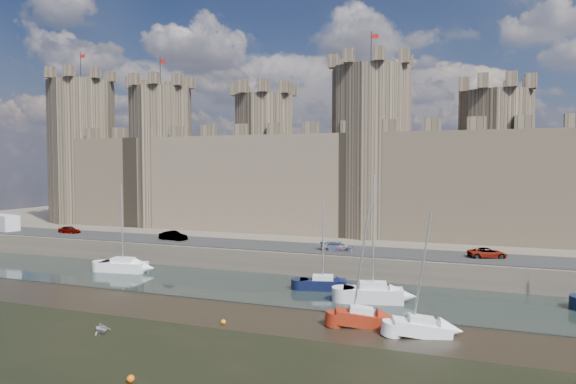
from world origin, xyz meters
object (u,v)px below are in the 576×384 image
object	(u,v)px
car_2	(337,246)
van	(4,223)
car_0	(69,230)
car_1	(173,236)
sailboat_2	(373,293)
sailboat_4	(361,317)
sailboat_0	(123,265)
sailboat_1	(323,283)
car_3	(487,253)
sailboat_5	(422,327)

from	to	relation	value
car_2	van	distance (m)	50.95
car_0	car_1	size ratio (longest dim) A/B	0.87
car_1	van	distance (m)	29.07
sailboat_2	sailboat_4	xyz separation A→B (m)	(0.44, -6.82, -0.18)
sailboat_0	sailboat_2	bearing A→B (deg)	-13.90
sailboat_2	sailboat_4	world-z (taller)	sailboat_2
car_0	sailboat_1	size ratio (longest dim) A/B	0.36
car_0	van	distance (m)	11.51
van	sailboat_2	size ratio (longest dim) A/B	0.48
sailboat_1	sailboat_0	bearing A→B (deg)	165.01
car_0	sailboat_0	world-z (taller)	sailboat_0
van	sailboat_4	bearing A→B (deg)	-2.56
car_1	sailboat_2	world-z (taller)	sailboat_2
car_3	sailboat_5	xyz separation A→B (m)	(-4.65, -19.85, -2.38)
car_3	sailboat_1	xyz separation A→B (m)	(-15.08, -9.45, -2.31)
van	sailboat_1	xyz separation A→B (m)	(51.78, -8.47, -2.95)
sailboat_0	sailboat_4	size ratio (longest dim) A/B	1.08
car_2	sailboat_4	bearing A→B (deg)	-170.20
van	sailboat_0	xyz separation A→B (m)	(27.95, -8.33, -2.89)
car_2	sailboat_5	distance (m)	22.04
sailboat_2	car_2	bearing A→B (deg)	106.94
sailboat_1	sailboat_4	xyz separation A→B (m)	(5.91, -9.66, -0.03)
car_1	sailboat_4	xyz separation A→B (m)	(28.62, -18.41, -2.42)
sailboat_2	sailboat_5	world-z (taller)	sailboat_2
sailboat_0	sailboat_2	world-z (taller)	sailboat_2
sailboat_0	sailboat_1	world-z (taller)	sailboat_0
car_1	car_2	world-z (taller)	car_1
car_2	sailboat_1	size ratio (longest dim) A/B	0.41
car_0	sailboat_5	xyz separation A→B (m)	(50.76, -19.79, -2.39)
van	sailboat_5	bearing A→B (deg)	-1.98
sailboat_0	sailboat_5	distance (m)	35.86
car_1	car_2	size ratio (longest dim) A/B	1.01
car_2	sailboat_5	xyz separation A→B (m)	(11.27, -18.79, -2.38)
car_0	sailboat_2	world-z (taller)	sailboat_2
sailboat_0	car_2	bearing A→B (deg)	11.63
van	sailboat_4	distance (m)	60.54
sailboat_4	sailboat_5	world-z (taller)	sailboat_4
car_0	car_1	bearing A→B (deg)	-90.27
sailboat_2	car_3	bearing A→B (deg)	39.59
sailboat_0	sailboat_4	world-z (taller)	sailboat_0
car_1	van	size ratio (longest dim) A/B	0.69
van	sailboat_0	size ratio (longest dim) A/B	0.54
car_1	sailboat_0	xyz separation A→B (m)	(-1.11, -8.60, -2.33)
car_1	sailboat_0	world-z (taller)	sailboat_0
car_0	sailboat_2	size ratio (longest dim) A/B	0.29
sailboat_1	sailboat_4	distance (m)	11.32
car_2	sailboat_2	xyz separation A→B (m)	(6.30, -11.22, -2.16)
van	sailboat_2	world-z (taller)	sailboat_2
sailboat_1	sailboat_5	xyz separation A→B (m)	(10.44, -10.40, -0.07)
car_0	car_3	bearing A→B (deg)	-88.10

